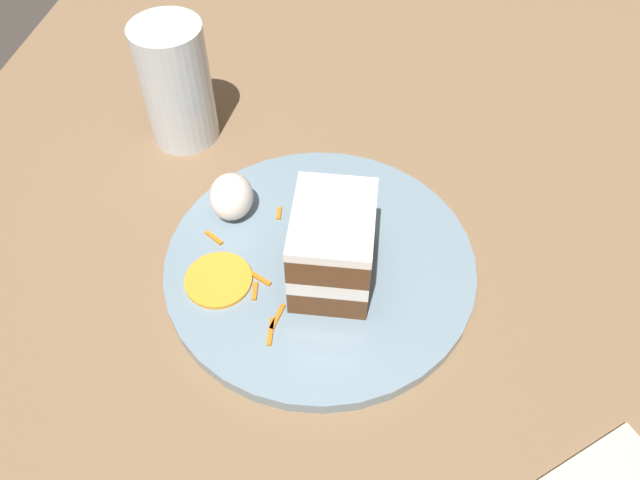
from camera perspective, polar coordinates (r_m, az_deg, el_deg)
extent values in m
plane|color=#38332D|center=(0.63, 3.01, -4.46)|extent=(6.00, 6.00, 0.00)
cube|color=#846647|center=(0.62, 3.07, -3.52)|extent=(1.33, 0.98, 0.04)
cylinder|color=gray|center=(0.60, 0.00, -2.21)|extent=(0.30, 0.30, 0.01)
cube|color=brown|center=(0.57, 1.11, -2.30)|extent=(0.10, 0.08, 0.03)
cube|color=white|center=(0.55, 1.14, -0.88)|extent=(0.10, 0.08, 0.02)
cube|color=brown|center=(0.53, 1.18, 0.64)|extent=(0.10, 0.08, 0.03)
cube|color=white|center=(0.52, 1.22, 2.01)|extent=(0.10, 0.08, 0.01)
ellipsoid|color=white|center=(0.62, -8.11, 3.95)|extent=(0.05, 0.04, 0.05)
cylinder|color=orange|center=(0.58, -9.27, -3.62)|extent=(0.06, 0.06, 0.00)
cube|color=orange|center=(0.58, -5.61, -3.45)|extent=(0.02, 0.03, 0.00)
cube|color=orange|center=(0.63, -3.77, 2.45)|extent=(0.02, 0.01, 0.00)
cube|color=orange|center=(0.62, 4.51, 1.30)|extent=(0.02, 0.01, 0.00)
cube|color=orange|center=(0.55, -4.53, -8.35)|extent=(0.03, 0.01, 0.00)
cube|color=orange|center=(0.57, -5.97, -4.68)|extent=(0.02, 0.01, 0.00)
cube|color=orange|center=(0.55, -3.92, -7.04)|extent=(0.03, 0.01, 0.00)
cube|color=orange|center=(0.61, -9.72, 0.09)|extent=(0.01, 0.02, 0.00)
cylinder|color=silver|center=(0.71, -13.00, 13.71)|extent=(0.08, 0.08, 0.14)
cylinder|color=silver|center=(0.73, -12.37, 10.93)|extent=(0.07, 0.07, 0.05)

